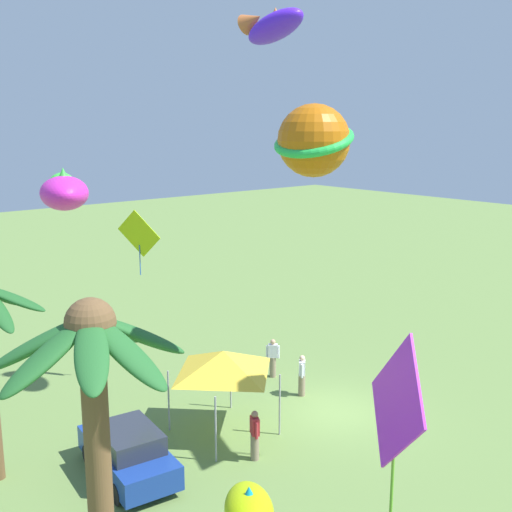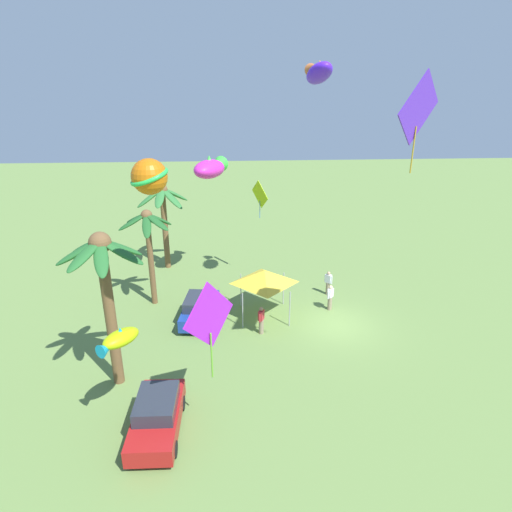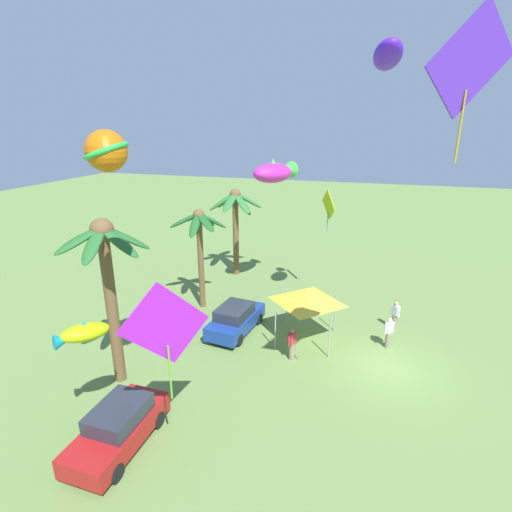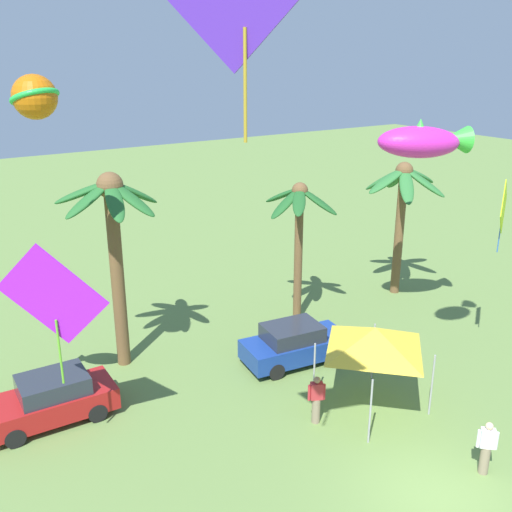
% 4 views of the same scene
% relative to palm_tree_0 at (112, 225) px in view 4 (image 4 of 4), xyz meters
% --- Properties ---
extents(ground_plane, '(120.00, 120.00, 0.00)m').
position_rel_palm_tree_0_xyz_m(ground_plane, '(4.14, -11.05, -5.28)').
color(ground_plane, olive).
extents(palm_tree_0, '(3.61, 3.62, 7.12)m').
position_rel_palm_tree_0_xyz_m(palm_tree_0, '(0.00, 0.00, 0.00)').
color(palm_tree_0, brown).
rests_on(palm_tree_0, ground).
extents(palm_tree_1, '(3.15, 3.15, 5.96)m').
position_rel_palm_tree_0_xyz_m(palm_tree_1, '(7.63, -0.48, -0.72)').
color(palm_tree_1, brown).
rests_on(palm_tree_1, ground).
extents(palm_tree_2, '(4.06, 3.69, 6.25)m').
position_rel_palm_tree_0_xyz_m(palm_tree_2, '(13.35, -0.58, -0.52)').
color(palm_tree_2, brown).
rests_on(palm_tree_2, ground).
extents(parked_car_0, '(3.94, 1.83, 1.51)m').
position_rel_palm_tree_0_xyz_m(parked_car_0, '(-3.16, -2.23, -4.53)').
color(parked_car_0, '#A51919').
rests_on(parked_car_0, ground).
extents(parked_car_1, '(4.08, 2.17, 1.51)m').
position_rel_palm_tree_0_xyz_m(parked_car_1, '(5.31, -3.40, -4.53)').
color(parked_car_1, navy).
rests_on(parked_car_1, ground).
extents(spectator_0, '(0.50, 0.38, 1.59)m').
position_rel_palm_tree_0_xyz_m(spectator_0, '(3.63, -6.77, -4.47)').
color(spectator_0, gray).
rests_on(spectator_0, ground).
extents(spectator_2, '(0.43, 0.43, 1.59)m').
position_rel_palm_tree_0_xyz_m(spectator_2, '(6.00, -11.09, -4.47)').
color(spectator_2, gray).
rests_on(spectator_2, ground).
extents(festival_tent, '(2.86, 2.86, 2.85)m').
position_rel_palm_tree_0_xyz_m(festival_tent, '(5.60, -7.10, -2.81)').
color(festival_tent, '#9E9EA3').
rests_on(festival_tent, ground).
extents(kite_fish_2, '(1.82, 1.54, 0.76)m').
position_rel_palm_tree_0_xyz_m(kite_fish_2, '(-2.94, -1.12, -1.24)').
color(kite_fish_2, '#AED00D').
extents(kite_diamond_3, '(1.57, 0.94, 2.52)m').
position_rel_palm_tree_0_xyz_m(kite_diamond_3, '(11.02, -7.27, 0.64)').
color(kite_diamond_3, '#B4DF11').
extents(kite_fish_4, '(3.74, 2.62, 1.46)m').
position_rel_palm_tree_0_xyz_m(kite_fish_4, '(10.39, -4.15, 2.53)').
color(kite_fish_4, '#DF28B7').
extents(kite_ball_5, '(1.58, 1.57, 1.15)m').
position_rel_palm_tree_0_xyz_m(kite_ball_5, '(-2.67, -2.67, 4.49)').
color(kite_ball_5, '#C5630C').
extents(kite_diamond_6, '(2.40, 1.65, 3.99)m').
position_rel_palm_tree_0_xyz_m(kite_diamond_6, '(-3.21, -4.40, -0.33)').
color(kite_diamond_6, '#B11EE8').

